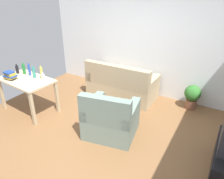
{
  "coord_description": "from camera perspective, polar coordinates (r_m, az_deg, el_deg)",
  "views": [
    {
      "loc": [
        1.94,
        -2.63,
        2.51
      ],
      "look_at": [
        0.1,
        0.5,
        0.75
      ],
      "focal_mm": 33.78,
      "sensor_mm": 36.0,
      "label": 1
    }
  ],
  "objects": [
    {
      "name": "ground_plane",
      "position": [
        4.13,
        -4.82,
        -11.88
      ],
      "size": [
        5.2,
        4.4,
        0.02
      ],
      "primitive_type": "cube",
      "color": "brown"
    },
    {
      "name": "wall_rear",
      "position": [
        5.33,
        8.56,
        13.03
      ],
      "size": [
        5.2,
        0.1,
        2.7
      ],
      "primitive_type": "cube",
      "color": "silver",
      "rests_on": "ground_plane"
    },
    {
      "name": "couch",
      "position": [
        5.25,
        2.51,
        1.03
      ],
      "size": [
        1.66,
        0.84,
        0.92
      ],
      "rotation": [
        0.0,
        0.0,
        3.14
      ],
      "color": "tan",
      "rests_on": "ground_plane"
    },
    {
      "name": "desk",
      "position": [
        4.88,
        -22.11,
        1.46
      ],
      "size": [
        1.26,
        0.8,
        0.76
      ],
      "rotation": [
        0.0,
        0.0,
        -0.09
      ],
      "color": "#C6B28E",
      "rests_on": "ground_plane"
    },
    {
      "name": "potted_plant",
      "position": [
        5.06,
        20.9,
        -1.48
      ],
      "size": [
        0.36,
        0.36,
        0.57
      ],
      "color": "brown",
      "rests_on": "ground_plane"
    },
    {
      "name": "armchair",
      "position": [
        3.92,
        -0.43,
        -8.14
      ],
      "size": [
        1.05,
        1.0,
        0.92
      ],
      "rotation": [
        0.0,
        0.0,
        3.34
      ],
      "color": "slate",
      "rests_on": "ground_plane"
    },
    {
      "name": "bottle_dark",
      "position": [
        5.21,
        -24.28,
        4.99
      ],
      "size": [
        0.07,
        0.07,
        0.22
      ],
      "color": "black",
      "rests_on": "desk"
    },
    {
      "name": "bottle_green",
      "position": [
        5.11,
        -22.75,
        5.09
      ],
      "size": [
        0.07,
        0.07,
        0.25
      ],
      "color": "#1E722D",
      "rests_on": "desk"
    },
    {
      "name": "bottle_blue",
      "position": [
        4.97,
        -21.47,
        4.93
      ],
      "size": [
        0.05,
        0.05,
        0.28
      ],
      "color": "#2347A3",
      "rests_on": "desk"
    },
    {
      "name": "bottle_tall",
      "position": [
        4.81,
        -20.38,
        4.34
      ],
      "size": [
        0.06,
        0.06,
        0.26
      ],
      "color": "teal",
      "rests_on": "desk"
    },
    {
      "name": "bottle_squat",
      "position": [
        4.69,
        -18.53,
        4.27
      ],
      "size": [
        0.06,
        0.06,
        0.29
      ],
      "color": "#BCB24C",
      "rests_on": "desk"
    },
    {
      "name": "bottle_clear",
      "position": [
        4.53,
        -18.09,
        3.02
      ],
      "size": [
        0.06,
        0.06,
        0.21
      ],
      "color": "silver",
      "rests_on": "desk"
    },
    {
      "name": "book_stack",
      "position": [
        4.93,
        -25.9,
        3.44
      ],
      "size": [
        0.28,
        0.19,
        0.17
      ],
      "color": "#333338",
      "rests_on": "desk"
    }
  ]
}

